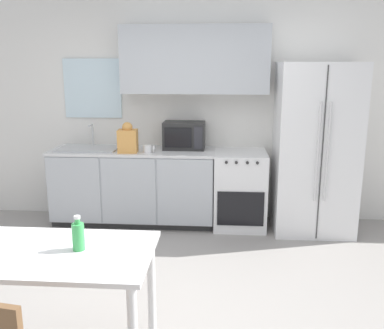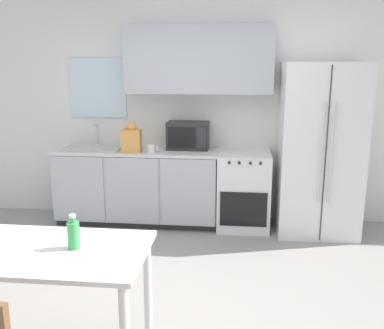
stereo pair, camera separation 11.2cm
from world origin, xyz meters
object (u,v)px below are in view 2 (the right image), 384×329
(drink_bottle, at_px, (74,234))
(microwave, at_px, (188,135))
(coffee_mug, at_px, (152,148))
(dining_table, at_px, (44,265))
(oven_range, at_px, (243,190))
(refrigerator, at_px, (319,150))

(drink_bottle, bearing_deg, microwave, 80.95)
(coffee_mug, xyz_separation_m, dining_table, (-0.22, -2.37, -0.28))
(oven_range, bearing_deg, dining_table, -116.95)
(drink_bottle, bearing_deg, oven_range, 66.44)
(microwave, bearing_deg, drink_bottle, -99.05)
(microwave, bearing_deg, oven_range, -10.23)
(oven_range, distance_m, microwave, 0.91)
(oven_range, distance_m, drink_bottle, 2.73)
(coffee_mug, bearing_deg, dining_table, -95.32)
(refrigerator, height_order, microwave, refrigerator)
(refrigerator, height_order, dining_table, refrigerator)
(dining_table, xyz_separation_m, drink_bottle, (0.19, 0.03, 0.20))
(refrigerator, relative_size, coffee_mug, 14.48)
(refrigerator, distance_m, microwave, 1.50)
(refrigerator, bearing_deg, oven_range, 176.67)
(refrigerator, distance_m, dining_table, 3.24)
(coffee_mug, bearing_deg, oven_range, 7.38)
(refrigerator, relative_size, drink_bottle, 8.68)
(microwave, bearing_deg, dining_table, -103.04)
(microwave, relative_size, drink_bottle, 2.21)
(refrigerator, distance_m, drink_bottle, 3.08)
(refrigerator, height_order, drink_bottle, refrigerator)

